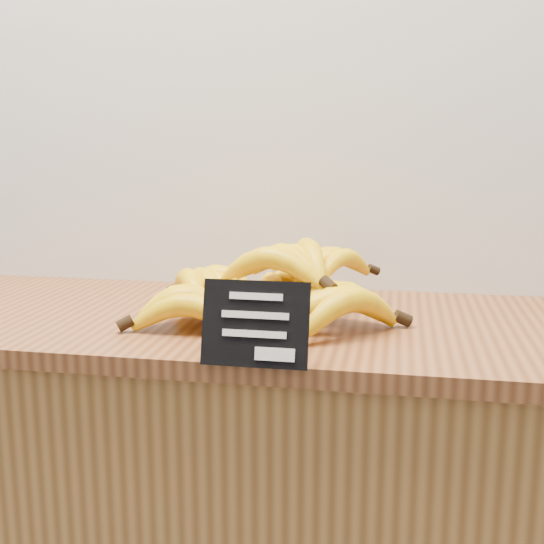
{
  "coord_description": "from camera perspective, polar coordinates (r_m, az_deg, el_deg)",
  "views": [
    {
      "loc": [
        0.21,
        1.59,
        1.24
      ],
      "look_at": [
        -0.0,
        2.7,
        1.02
      ],
      "focal_mm": 45.0,
      "sensor_mm": 36.0,
      "label": 1
    }
  ],
  "objects": [
    {
      "name": "chalkboard_sign",
      "position": [
        0.94,
        -1.42,
        -4.37
      ],
      "size": [
        0.15,
        0.04,
        0.12
      ],
      "primitive_type": "cube",
      "rotation": [
        -0.26,
        0.0,
        0.0
      ],
      "color": "black",
      "rests_on": "counter_top"
    },
    {
      "name": "counter_top",
      "position": [
        1.22,
        0.44,
        -4.41
      ],
      "size": [
        1.45,
        0.54,
        0.03
      ],
      "primitive_type": "cube",
      "color": "brown",
      "rests_on": "counter"
    },
    {
      "name": "banana_pile",
      "position": [
        1.19,
        -0.21,
        -1.46
      ],
      "size": [
        0.48,
        0.39,
        0.13
      ],
      "color": "yellow",
      "rests_on": "counter_top"
    }
  ]
}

